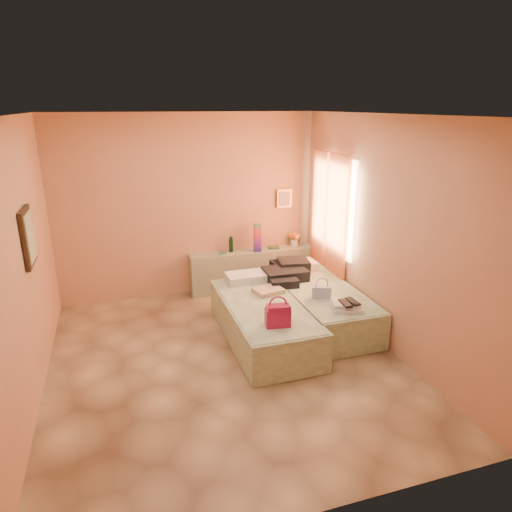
{
  "coord_description": "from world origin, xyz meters",
  "views": [
    {
      "loc": [
        -1.09,
        -4.61,
        2.9
      ],
      "look_at": [
        0.64,
        0.85,
        0.99
      ],
      "focal_mm": 32.0,
      "sensor_mm": 36.0,
      "label": 1
    }
  ],
  "objects_px": {
    "headboard_ledge": "(253,269)",
    "towel_stack": "(348,306)",
    "green_book": "(273,247)",
    "water_bottle": "(231,245)",
    "blue_handbag": "(321,292)",
    "flower_vase": "(294,238)",
    "bed_left": "(264,321)",
    "magenta_handbag": "(278,315)",
    "bed_right": "(319,305)"
  },
  "relations": [
    {
      "from": "headboard_ledge",
      "to": "towel_stack",
      "type": "xyz_separation_m",
      "value": [
        0.56,
        -2.17,
        0.23
      ]
    },
    {
      "from": "green_book",
      "to": "water_bottle",
      "type": "bearing_deg",
      "value": -171.64
    },
    {
      "from": "blue_handbag",
      "to": "flower_vase",
      "type": "bearing_deg",
      "value": 101.24
    },
    {
      "from": "headboard_ledge",
      "to": "bed_left",
      "type": "relative_size",
      "value": 1.02
    },
    {
      "from": "headboard_ledge",
      "to": "towel_stack",
      "type": "relative_size",
      "value": 5.86
    },
    {
      "from": "bed_left",
      "to": "magenta_handbag",
      "type": "distance_m",
      "value": 0.73
    },
    {
      "from": "magenta_handbag",
      "to": "blue_handbag",
      "type": "distance_m",
      "value": 1.0
    },
    {
      "from": "bed_right",
      "to": "flower_vase",
      "type": "relative_size",
      "value": 7.02
    },
    {
      "from": "bed_right",
      "to": "blue_handbag",
      "type": "bearing_deg",
      "value": -113.07
    },
    {
      "from": "water_bottle",
      "to": "green_book",
      "type": "relative_size",
      "value": 1.36
    },
    {
      "from": "water_bottle",
      "to": "magenta_handbag",
      "type": "bearing_deg",
      "value": -91.67
    },
    {
      "from": "bed_right",
      "to": "towel_stack",
      "type": "xyz_separation_m",
      "value": [
        0.03,
        -0.72,
        0.3
      ]
    },
    {
      "from": "bed_left",
      "to": "towel_stack",
      "type": "bearing_deg",
      "value": -26.97
    },
    {
      "from": "headboard_ledge",
      "to": "bed_right",
      "type": "xyz_separation_m",
      "value": [
        0.52,
        -1.45,
        -0.08
      ]
    },
    {
      "from": "flower_vase",
      "to": "magenta_handbag",
      "type": "distance_m",
      "value": 2.64
    },
    {
      "from": "towel_stack",
      "to": "green_book",
      "type": "bearing_deg",
      "value": 95.12
    },
    {
      "from": "bed_right",
      "to": "headboard_ledge",
      "type": "bearing_deg",
      "value": 109.65
    },
    {
      "from": "bed_left",
      "to": "flower_vase",
      "type": "relative_size",
      "value": 7.02
    },
    {
      "from": "bed_right",
      "to": "bed_left",
      "type": "bearing_deg",
      "value": -164.88
    },
    {
      "from": "bed_right",
      "to": "magenta_handbag",
      "type": "xyz_separation_m",
      "value": [
        -0.94,
        -0.87,
        0.38
      ]
    },
    {
      "from": "flower_vase",
      "to": "blue_handbag",
      "type": "relative_size",
      "value": 1.16
    },
    {
      "from": "flower_vase",
      "to": "towel_stack",
      "type": "distance_m",
      "value": 2.24
    },
    {
      "from": "green_book",
      "to": "towel_stack",
      "type": "relative_size",
      "value": 0.51
    },
    {
      "from": "bed_left",
      "to": "blue_handbag",
      "type": "relative_size",
      "value": 8.17
    },
    {
      "from": "bed_left",
      "to": "water_bottle",
      "type": "bearing_deg",
      "value": 88.89
    },
    {
      "from": "towel_stack",
      "to": "bed_right",
      "type": "bearing_deg",
      "value": 92.68
    },
    {
      "from": "green_book",
      "to": "blue_handbag",
      "type": "height_order",
      "value": "green_book"
    },
    {
      "from": "bed_left",
      "to": "flower_vase",
      "type": "distance_m",
      "value": 2.14
    },
    {
      "from": "magenta_handbag",
      "to": "blue_handbag",
      "type": "bearing_deg",
      "value": 42.86
    },
    {
      "from": "magenta_handbag",
      "to": "green_book",
      "type": "bearing_deg",
      "value": 79.47
    },
    {
      "from": "blue_handbag",
      "to": "towel_stack",
      "type": "bearing_deg",
      "value": -47.06
    },
    {
      "from": "green_book",
      "to": "headboard_ledge",
      "type": "bearing_deg",
      "value": -167.42
    },
    {
      "from": "magenta_handbag",
      "to": "flower_vase",
      "type": "bearing_deg",
      "value": 71.77
    },
    {
      "from": "water_bottle",
      "to": "green_book",
      "type": "height_order",
      "value": "water_bottle"
    },
    {
      "from": "green_book",
      "to": "bed_left",
      "type": "bearing_deg",
      "value": -103.19
    },
    {
      "from": "magenta_handbag",
      "to": "headboard_ledge",
      "type": "bearing_deg",
      "value": 87.73
    },
    {
      "from": "bed_left",
      "to": "bed_right",
      "type": "bearing_deg",
      "value": 15.12
    },
    {
      "from": "water_bottle",
      "to": "towel_stack",
      "type": "distance_m",
      "value": 2.4
    },
    {
      "from": "bed_right",
      "to": "blue_handbag",
      "type": "xyz_separation_m",
      "value": [
        -0.13,
        -0.3,
        0.33
      ]
    },
    {
      "from": "blue_handbag",
      "to": "water_bottle",
      "type": "bearing_deg",
      "value": 134.79
    },
    {
      "from": "bed_right",
      "to": "towel_stack",
      "type": "bearing_deg",
      "value": -87.54
    },
    {
      "from": "blue_handbag",
      "to": "towel_stack",
      "type": "relative_size",
      "value": 0.7
    },
    {
      "from": "towel_stack",
      "to": "blue_handbag",
      "type": "bearing_deg",
      "value": 110.82
    },
    {
      "from": "bed_right",
      "to": "blue_handbag",
      "type": "relative_size",
      "value": 8.17
    },
    {
      "from": "flower_vase",
      "to": "headboard_ledge",
      "type": "bearing_deg",
      "value": -176.49
    },
    {
      "from": "bed_left",
      "to": "blue_handbag",
      "type": "bearing_deg",
      "value": -4.03
    },
    {
      "from": "flower_vase",
      "to": "water_bottle",
      "type": "bearing_deg",
      "value": -179.55
    },
    {
      "from": "water_bottle",
      "to": "magenta_handbag",
      "type": "distance_m",
      "value": 2.36
    },
    {
      "from": "magenta_handbag",
      "to": "towel_stack",
      "type": "bearing_deg",
      "value": 16.73
    },
    {
      "from": "bed_right",
      "to": "towel_stack",
      "type": "height_order",
      "value": "towel_stack"
    }
  ]
}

